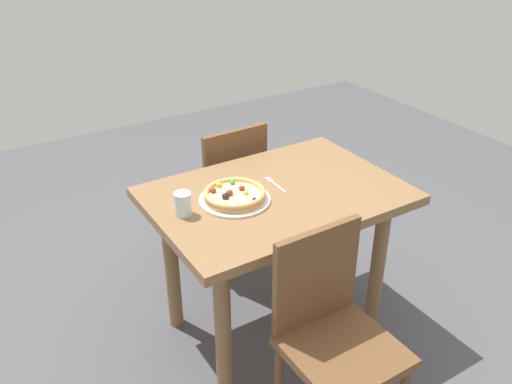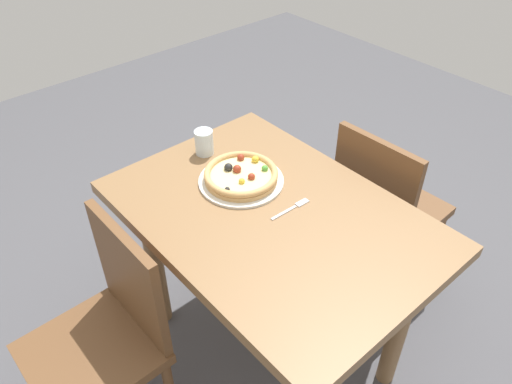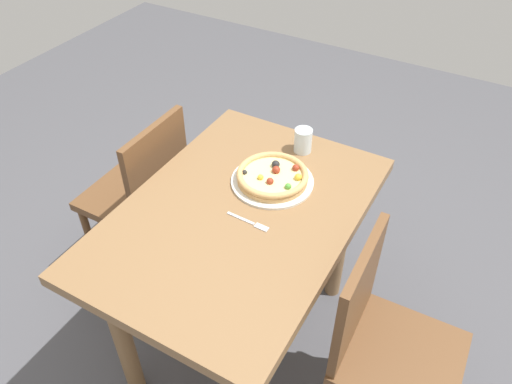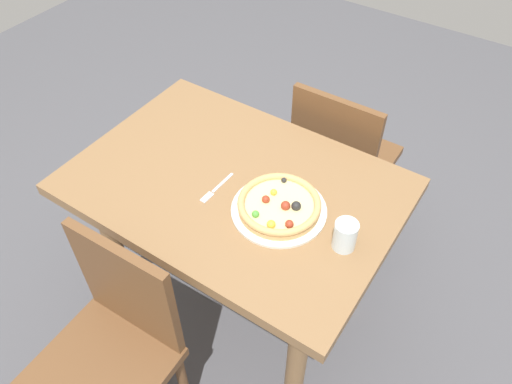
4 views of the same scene
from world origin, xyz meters
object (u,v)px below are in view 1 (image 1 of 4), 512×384
at_px(dining_table, 276,215).
at_px(chair_far, 225,189).
at_px(pizza, 234,194).
at_px(drinking_glass, 183,204).
at_px(chair_near, 333,332).
at_px(fork, 274,183).
at_px(plate, 235,199).

bearing_deg(dining_table, chair_far, 84.01).
height_order(pizza, drinking_glass, drinking_glass).
height_order(chair_far, pizza, chair_far).
bearing_deg(pizza, dining_table, -8.58).
xyz_separation_m(chair_near, drinking_glass, (-0.30, 0.65, 0.33)).
height_order(fork, drinking_glass, drinking_glass).
xyz_separation_m(plate, fork, (0.23, 0.04, -0.00)).
bearing_deg(chair_far, drinking_glass, -133.35).
relative_size(chair_far, plate, 2.81).
distance_m(plate, fork, 0.23).
bearing_deg(drinking_glass, pizza, -2.62).
relative_size(dining_table, chair_far, 1.28).
xyz_separation_m(fork, drinking_glass, (-0.47, -0.03, 0.05)).
height_order(pizza, fork, pizza).
distance_m(chair_near, fork, 0.75).
bearing_deg(pizza, fork, 9.58).
xyz_separation_m(pizza, fork, (0.23, 0.04, -0.03)).
xyz_separation_m(dining_table, chair_far, (0.06, 0.60, -0.16)).
bearing_deg(dining_table, pizza, 171.42).
height_order(chair_near, chair_far, same).
bearing_deg(plate, pizza, 127.39).
distance_m(chair_near, plate, 0.70).
distance_m(plate, pizza, 0.03).
bearing_deg(dining_table, chair_near, -103.16).
relative_size(fork, drinking_glass, 1.65).
distance_m(fork, drinking_glass, 0.47).
height_order(plate, pizza, pizza).
xyz_separation_m(dining_table, chair_near, (-0.14, -0.60, -0.16)).
bearing_deg(pizza, plate, -52.61).
bearing_deg(fork, drinking_glass, 95.55).
distance_m(dining_table, fork, 0.15).
relative_size(chair_near, pizza, 3.24).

